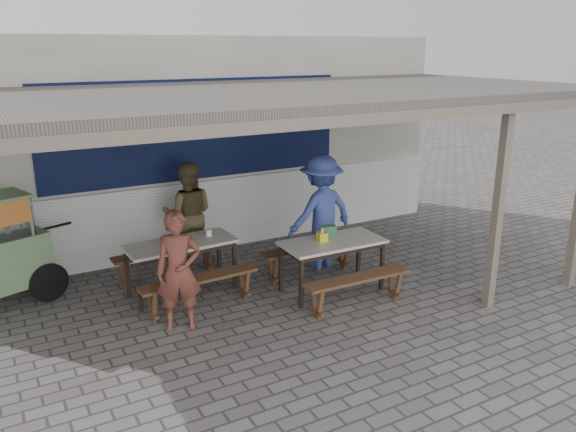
% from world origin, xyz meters
% --- Properties ---
extents(ground, '(60.00, 60.00, 0.00)m').
position_xyz_m(ground, '(0.00, 0.00, 0.00)').
color(ground, '#635E59').
rests_on(ground, ground).
extents(back_wall, '(9.00, 1.28, 3.50)m').
position_xyz_m(back_wall, '(-0.00, 3.58, 1.72)').
color(back_wall, silver).
rests_on(back_wall, ground).
extents(warung_roof, '(9.00, 4.21, 2.81)m').
position_xyz_m(warung_roof, '(0.02, 0.90, 2.71)').
color(warung_roof, '#58534C').
rests_on(warung_roof, ground).
extents(table_left, '(1.53, 0.72, 0.75)m').
position_xyz_m(table_left, '(-1.09, 1.48, 0.67)').
color(table_left, beige).
rests_on(table_left, ground).
extents(bench_left_street, '(1.61, 0.37, 0.45)m').
position_xyz_m(bench_left_street, '(-1.06, 0.88, 0.34)').
color(bench_left_street, brown).
rests_on(bench_left_street, ground).
extents(bench_left_wall, '(1.61, 0.37, 0.45)m').
position_xyz_m(bench_left_wall, '(-1.13, 2.08, 0.34)').
color(bench_left_wall, brown).
rests_on(bench_left_wall, ground).
extents(table_right, '(1.44, 0.74, 0.75)m').
position_xyz_m(table_right, '(0.77, 0.52, 0.67)').
color(table_right, beige).
rests_on(table_right, ground).
extents(bench_right_street, '(1.53, 0.32, 0.45)m').
position_xyz_m(bench_right_street, '(0.76, -0.11, 0.34)').
color(bench_right_street, brown).
rests_on(bench_right_street, ground).
extents(bench_right_wall, '(1.53, 0.32, 0.45)m').
position_xyz_m(bench_right_wall, '(0.79, 1.15, 0.34)').
color(bench_right_wall, brown).
rests_on(bench_right_wall, ground).
extents(patron_street_side, '(0.63, 0.51, 1.49)m').
position_xyz_m(patron_street_side, '(-1.45, 0.51, 0.75)').
color(patron_street_side, brown).
rests_on(patron_street_side, ground).
extents(patron_wall_side, '(0.98, 0.88, 1.66)m').
position_xyz_m(patron_wall_side, '(-0.63, 2.45, 0.83)').
color(patron_wall_side, brown).
rests_on(patron_wall_side, ground).
extents(patron_right_table, '(1.22, 0.79, 1.78)m').
position_xyz_m(patron_right_table, '(1.13, 1.39, 0.89)').
color(patron_right_table, '#3D50A2').
rests_on(patron_right_table, ground).
extents(tissue_box, '(0.14, 0.14, 0.13)m').
position_xyz_m(tissue_box, '(0.64, 0.58, 0.81)').
color(tissue_box, yellow).
rests_on(tissue_box, table_right).
extents(donation_box, '(0.24, 0.19, 0.14)m').
position_xyz_m(donation_box, '(0.87, 0.76, 0.82)').
color(donation_box, '#337347').
rests_on(donation_box, table_right).
extents(condiment_jar, '(0.08, 0.08, 0.09)m').
position_xyz_m(condiment_jar, '(-0.65, 1.56, 0.80)').
color(condiment_jar, white).
rests_on(condiment_jar, table_left).
extents(condiment_bowl, '(0.23, 0.23, 0.05)m').
position_xyz_m(condiment_bowl, '(-1.29, 1.48, 0.77)').
color(condiment_bowl, silver).
rests_on(condiment_bowl, table_left).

